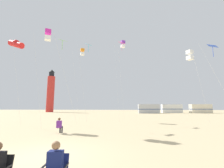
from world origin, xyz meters
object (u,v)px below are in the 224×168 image
at_px(kite_diamond_lime, 63,43).
at_px(kite_box_violet, 123,44).
at_px(kite_box_white, 190,55).
at_px(kite_tube_scarlet, 16,44).
at_px(kite_flyer_standing, 60,125).
at_px(rv_van_white, 172,109).
at_px(kite_diamond_blue, 213,49).
at_px(spectator_navy_chair, 54,167).
at_px(kite_box_magenta, 48,35).
at_px(kite_diamond_rainbow, 121,46).
at_px(lighthouse_distant, 51,92).
at_px(kite_box_orange, 82,52).
at_px(rv_van_cream, 201,109).
at_px(rv_van_silver, 149,109).
at_px(kite_diamond_cyan, 88,48).

xyz_separation_m(kite_diamond_lime, kite_box_violet, (7.10, 7.58, 2.77)).
xyz_separation_m(kite_box_white, kite_tube_scarlet, (-20.31, -1.90, 1.36)).
bearing_deg(kite_flyer_standing, rv_van_white, -110.29).
height_order(kite_diamond_blue, kite_diamond_lime, kite_diamond_lime).
bearing_deg(spectator_navy_chair, kite_box_violet, 80.11).
bearing_deg(kite_box_magenta, kite_box_white, 12.75).
height_order(kite_diamond_rainbow, lighthouse_distant, lighthouse_distant).
relative_size(spectator_navy_chair, kite_diamond_blue, 0.14).
xyz_separation_m(kite_box_orange, kite_box_violet, (7.03, -0.50, 0.93)).
xyz_separation_m(kite_box_orange, kite_diamond_rainbow, (6.85, -3.71, -0.68)).
height_order(spectator_navy_chair, kite_box_white, kite_box_white).
bearing_deg(kite_tube_scarlet, kite_box_violet, 34.09).
bearing_deg(rv_van_cream, lighthouse_distant, 170.19).
distance_m(kite_diamond_rainbow, rv_van_cream, 40.73).
relative_size(kite_flyer_standing, kite_box_white, 0.14).
xyz_separation_m(spectator_navy_chair, kite_box_orange, (-5.80, 21.59, 10.75)).
xyz_separation_m(spectator_navy_chair, kite_diamond_rainbow, (1.06, 17.88, 10.07)).
bearing_deg(spectator_navy_chair, kite_box_orange, 98.50).
bearing_deg(kite_box_violet, kite_flyer_standing, -109.29).
height_order(kite_diamond_lime, kite_box_violet, kite_box_violet).
relative_size(kite_flyer_standing, kite_diamond_lime, 0.11).
bearing_deg(kite_box_orange, lighthouse_distant, 123.67).
relative_size(kite_box_violet, rv_van_silver, 1.97).
relative_size(rv_van_silver, rv_van_white, 1.01).
distance_m(kite_diamond_blue, kite_diamond_rainbow, 11.29).
bearing_deg(spectator_navy_chair, kite_diamond_cyan, 95.75).
bearing_deg(spectator_navy_chair, rv_van_cream, 56.15).
distance_m(kite_diamond_cyan, lighthouse_distant, 43.93).
bearing_deg(kite_box_magenta, spectator_navy_chair, -59.80).
height_order(kite_box_magenta, kite_diamond_rainbow, kite_diamond_rainbow).
xyz_separation_m(kite_box_white, kite_box_orange, (-14.93, 7.01, 3.42)).
height_order(kite_box_orange, rv_van_cream, kite_box_orange).
bearing_deg(kite_diamond_rainbow, kite_box_orange, 151.59).
height_order(kite_box_magenta, lighthouse_distant, lighthouse_distant).
bearing_deg(lighthouse_distant, rv_van_white, -5.88).
relative_size(kite_box_white, kite_box_violet, 0.66).
bearing_deg(kite_box_magenta, kite_diamond_lime, 76.72).
height_order(kite_box_white, rv_van_silver, kite_box_white).
bearing_deg(kite_diamond_blue, kite_diamond_rainbow, 152.48).
bearing_deg(rv_van_white, rv_van_cream, -8.28).
xyz_separation_m(spectator_navy_chair, kite_box_white, (9.13, 14.58, 7.33)).
xyz_separation_m(rv_van_silver, rv_van_cream, (16.75, 2.64, 0.00)).
xyz_separation_m(kite_box_orange, rv_van_white, (22.48, 28.67, -9.97)).
height_order(kite_box_white, kite_diamond_blue, kite_diamond_blue).
bearing_deg(kite_box_violet, spectator_navy_chair, -93.36).
xyz_separation_m(kite_diamond_lime, kite_diamond_rainbow, (6.92, 4.38, 1.16)).
relative_size(kite_diamond_lime, rv_van_silver, 1.56).
bearing_deg(rv_van_cream, kite_diamond_lime, -134.96).
bearing_deg(kite_box_orange, kite_flyer_standing, -79.84).
bearing_deg(kite_diamond_blue, lighthouse_distant, 132.66).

